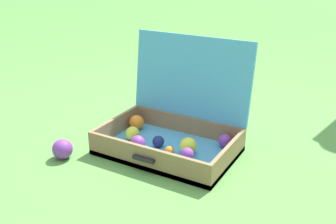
# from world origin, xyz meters

# --- Properties ---
(ground_plane) EXTENTS (16.00, 16.00, 0.00)m
(ground_plane) POSITION_xyz_m (0.00, 0.00, 0.00)
(ground_plane) COLOR #569342
(open_suitcase) EXTENTS (0.66, 0.51, 0.54)m
(open_suitcase) POSITION_xyz_m (-0.06, 0.13, 0.12)
(open_suitcase) COLOR #4799C6
(open_suitcase) RESTS_ON ground
(stray_ball_on_grass) EXTENTS (0.10, 0.10, 0.10)m
(stray_ball_on_grass) POSITION_xyz_m (-0.47, -0.24, 0.05)
(stray_ball_on_grass) COLOR purple
(stray_ball_on_grass) RESTS_ON ground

